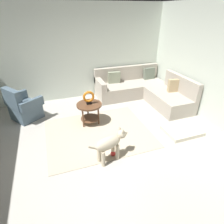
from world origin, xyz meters
TOP-DOWN VIEW (x-y plane):
  - ground_plane at (0.00, 0.00)m, footprint 6.00×6.00m
  - wall_back at (0.00, 2.94)m, footprint 6.00×0.12m
  - area_rug at (0.15, 0.70)m, footprint 2.30×1.90m
  - sectional_couch at (1.99, 2.01)m, footprint 2.20×2.25m
  - armchair at (-1.44, 1.94)m, footprint 0.95×1.00m
  - side_table at (0.08, 1.16)m, footprint 0.60×0.60m
  - torus_sculpture at (0.08, 1.16)m, footprint 0.28×0.08m
  - dog_bed_mat at (1.98, 0.08)m, footprint 0.80×0.60m
  - dog at (0.14, -0.19)m, footprint 0.83×0.35m
  - dog_toy_ball at (0.22, -0.12)m, footprint 0.10×0.10m

SIDE VIEW (x-z plane):
  - ground_plane at x=0.00m, z-range -0.10..0.00m
  - area_rug at x=0.15m, z-range 0.00..0.01m
  - dog_bed_mat at x=1.98m, z-range 0.00..0.09m
  - dog_toy_ball at x=0.22m, z-range 0.00..0.10m
  - sectional_couch at x=1.99m, z-range -0.15..0.73m
  - armchair at x=-1.44m, z-range -0.12..0.76m
  - dog at x=0.14m, z-range 0.06..0.69m
  - side_table at x=0.08m, z-range 0.15..0.69m
  - torus_sculpture at x=0.08m, z-range 0.55..0.87m
  - wall_back at x=0.00m, z-range 0.00..2.70m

